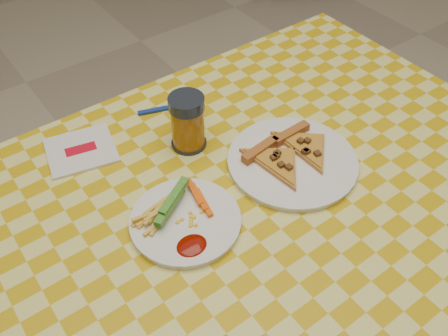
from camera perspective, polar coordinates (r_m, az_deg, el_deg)
The scene contains 8 objects.
table at distance 1.05m, azimuth 2.42°, elevation -5.76°, with size 1.28×0.88×0.76m.
plate_left at distance 0.94m, azimuth -4.42°, elevation -6.15°, with size 0.21×0.21×0.01m, color white.
plate_right at distance 1.06m, azimuth 7.80°, elevation 0.67°, with size 0.27×0.27×0.01m, color white.
fries_veggies at distance 0.94m, azimuth -5.42°, elevation -5.17°, with size 0.17×0.16×0.04m.
pizza_slices at distance 1.05m, azimuth 7.47°, elevation 1.72°, with size 0.21×0.20×0.02m.
drink_glass at distance 1.06m, azimuth -4.18°, elevation 5.22°, with size 0.08×0.08×0.13m.
napkin at distance 1.12m, azimuth -16.03°, elevation 1.96°, with size 0.17×0.16×0.01m.
fork at distance 1.19m, azimuth -6.36°, elevation 6.88°, with size 0.14×0.06×0.01m.
Camera 1 is at (-0.42, -0.50, 1.50)m, focal length 40.00 mm.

